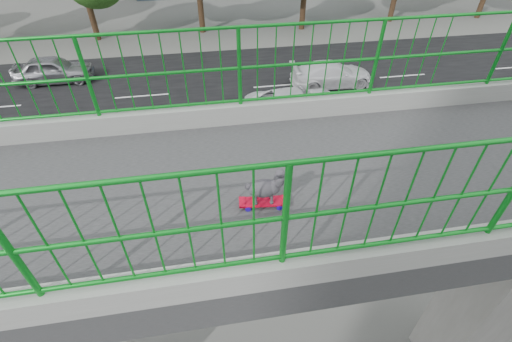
{
  "coord_description": "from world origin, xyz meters",
  "views": [
    {
      "loc": [
        3.23,
        3.47,
        9.93
      ],
      "look_at": [
        -0.38,
        4.06,
        6.83
      ],
      "focal_mm": 25.04,
      "sensor_mm": 36.0,
      "label": 1
    }
  ],
  "objects_px": {
    "car_0": "(55,222)",
    "car_1": "(67,165)",
    "skateboard": "(263,202)",
    "car_5": "(461,174)",
    "car_4": "(53,69)",
    "car_3": "(332,74)",
    "poodle": "(266,187)",
    "car_2": "(297,105)"
  },
  "relations": [
    {
      "from": "car_2",
      "to": "car_1",
      "type": "bearing_deg",
      "value": 106.94
    },
    {
      "from": "poodle",
      "to": "car_4",
      "type": "height_order",
      "value": "poodle"
    },
    {
      "from": "poodle",
      "to": "car_1",
      "type": "bearing_deg",
      "value": -140.77
    },
    {
      "from": "car_1",
      "to": "car_2",
      "type": "bearing_deg",
      "value": 106.94
    },
    {
      "from": "car_0",
      "to": "car_3",
      "type": "height_order",
      "value": "car_3"
    },
    {
      "from": "skateboard",
      "to": "car_1",
      "type": "height_order",
      "value": "skateboard"
    },
    {
      "from": "car_1",
      "to": "car_2",
      "type": "height_order",
      "value": "car_2"
    },
    {
      "from": "poodle",
      "to": "car_2",
      "type": "distance_m",
      "value": 14.99
    },
    {
      "from": "skateboard",
      "to": "car_0",
      "type": "distance_m",
      "value": 10.87
    },
    {
      "from": "car_1",
      "to": "car_2",
      "type": "distance_m",
      "value": 10.98
    },
    {
      "from": "poodle",
      "to": "car_0",
      "type": "xyz_separation_m",
      "value": [
        -6.43,
        -6.06,
        -6.59
      ]
    },
    {
      "from": "car_5",
      "to": "car_1",
      "type": "bearing_deg",
      "value": -101.61
    },
    {
      "from": "car_1",
      "to": "skateboard",
      "type": "bearing_deg",
      "value": 33.43
    },
    {
      "from": "car_3",
      "to": "car_5",
      "type": "distance_m",
      "value": 9.83
    },
    {
      "from": "poodle",
      "to": "car_4",
      "type": "xyz_separation_m",
      "value": [
        -19.23,
        -9.29,
        -6.52
      ]
    },
    {
      "from": "skateboard",
      "to": "car_2",
      "type": "bearing_deg",
      "value": 167.76
    },
    {
      "from": "car_3",
      "to": "car_4",
      "type": "relative_size",
      "value": 1.07
    },
    {
      "from": "car_1",
      "to": "car_4",
      "type": "xyz_separation_m",
      "value": [
        -9.6,
        -2.91,
        0.09
      ]
    },
    {
      "from": "poodle",
      "to": "car_1",
      "type": "relative_size",
      "value": 0.12
    },
    {
      "from": "poodle",
      "to": "car_5",
      "type": "relative_size",
      "value": 0.11
    },
    {
      "from": "skateboard",
      "to": "car_3",
      "type": "distance_m",
      "value": 18.65
    },
    {
      "from": "car_0",
      "to": "car_3",
      "type": "bearing_deg",
      "value": 126.16
    },
    {
      "from": "skateboard",
      "to": "car_4",
      "type": "height_order",
      "value": "skateboard"
    },
    {
      "from": "car_1",
      "to": "car_4",
      "type": "distance_m",
      "value": 10.03
    },
    {
      "from": "skateboard",
      "to": "car_5",
      "type": "height_order",
      "value": "skateboard"
    },
    {
      "from": "car_0",
      "to": "car_1",
      "type": "relative_size",
      "value": 0.99
    },
    {
      "from": "car_3",
      "to": "car_4",
      "type": "bearing_deg",
      "value": 78.94
    },
    {
      "from": "car_4",
      "to": "car_1",
      "type": "bearing_deg",
      "value": -163.13
    },
    {
      "from": "poodle",
      "to": "car_2",
      "type": "relative_size",
      "value": 0.09
    },
    {
      "from": "car_1",
      "to": "car_5",
      "type": "distance_m",
      "value": 15.89
    },
    {
      "from": "car_0",
      "to": "car_1",
      "type": "bearing_deg",
      "value": -174.18
    },
    {
      "from": "car_1",
      "to": "car_5",
      "type": "xyz_separation_m",
      "value": [
        3.2,
        15.57,
        0.06
      ]
    },
    {
      "from": "skateboard",
      "to": "car_1",
      "type": "xyz_separation_m",
      "value": [
        -9.63,
        -6.36,
        -6.37
      ]
    },
    {
      "from": "car_0",
      "to": "car_3",
      "type": "relative_size",
      "value": 0.84
    },
    {
      "from": "skateboard",
      "to": "poodle",
      "type": "height_order",
      "value": "poodle"
    },
    {
      "from": "skateboard",
      "to": "car_5",
      "type": "distance_m",
      "value": 12.88
    },
    {
      "from": "poodle",
      "to": "car_1",
      "type": "distance_m",
      "value": 13.31
    },
    {
      "from": "car_4",
      "to": "skateboard",
      "type": "bearing_deg",
      "value": -154.27
    },
    {
      "from": "car_1",
      "to": "car_5",
      "type": "bearing_deg",
      "value": 78.39
    },
    {
      "from": "car_0",
      "to": "car_4",
      "type": "height_order",
      "value": "car_4"
    },
    {
      "from": "skateboard",
      "to": "car_0",
      "type": "xyz_separation_m",
      "value": [
        -6.43,
        -6.03,
        -6.36
      ]
    },
    {
      "from": "car_2",
      "to": "car_4",
      "type": "bearing_deg",
      "value": 64.5
    }
  ]
}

